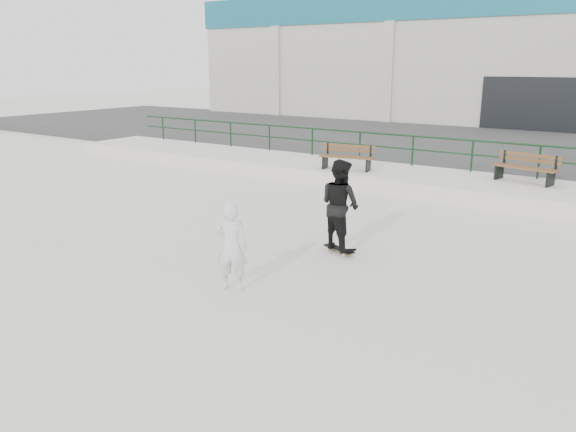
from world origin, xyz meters
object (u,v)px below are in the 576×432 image
Objects in this scene: bench_left at (347,157)px; bench_right at (526,168)px; standing_skater at (340,205)px; seated_skater at (231,247)px; skateboard at (339,249)px.

bench_right is (5.28, 1.13, 0.02)m from bench_left.
standing_skater reaches higher than bench_right.
bench_left is 0.96× the size of standing_skater.
bench_right is 10.48m from seated_skater.
seated_skater is (-2.66, -10.13, -0.12)m from bench_right.
bench_right is at bearing -128.67° from seated_skater.
bench_left is at bearing 135.82° from skateboard.
bench_left is at bearing -155.96° from bench_right.
bench_left is at bearing -43.14° from standing_skater.
seated_skater is (-0.57, -2.81, -0.25)m from standing_skater.
bench_left is 5.40m from bench_right.
standing_skater is 2.88m from seated_skater.
bench_right is 1.20× the size of seated_skater.
standing_skater is at bearing -74.75° from bench_left.
bench_right reaches higher than skateboard.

